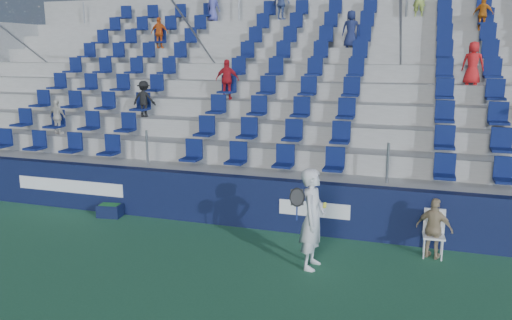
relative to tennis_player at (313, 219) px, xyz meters
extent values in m
plane|color=#2C6744|center=(-1.80, -1.32, -0.97)|extent=(70.00, 70.00, 0.00)
cube|color=#10173A|center=(-1.80, 1.83, -0.37)|extent=(24.00, 0.30, 1.20)
cube|color=white|center=(-6.80, 1.67, -0.35)|extent=(3.20, 0.02, 0.34)
cube|color=white|center=(-0.30, 1.67, -0.35)|extent=(1.60, 0.02, 0.34)
cube|color=#A4A49F|center=(-1.80, 2.40, -0.37)|extent=(24.00, 0.85, 1.20)
cube|color=#A4A49F|center=(-1.80, 3.25, -0.12)|extent=(24.00, 0.85, 1.70)
cube|color=#A4A49F|center=(-1.80, 4.10, 0.13)|extent=(24.00, 0.85, 2.20)
cube|color=#A4A49F|center=(-1.80, 4.95, 0.38)|extent=(24.00, 0.85, 2.70)
cube|color=#A4A49F|center=(-1.80, 5.80, 0.63)|extent=(24.00, 0.85, 3.20)
cube|color=#A4A49F|center=(-1.80, 6.65, 0.88)|extent=(24.00, 0.85, 3.70)
cube|color=#A4A49F|center=(-1.80, 7.50, 1.13)|extent=(24.00, 0.85, 4.20)
cube|color=#A4A49F|center=(-1.80, 8.35, 1.38)|extent=(24.00, 0.85, 4.70)
cube|color=#A4A49F|center=(-1.80, 9.20, 1.63)|extent=(24.00, 0.85, 5.20)
cube|color=#A4A49F|center=(-1.80, 9.88, 2.13)|extent=(24.00, 0.50, 6.20)
cube|color=#0C184D|center=(-1.80, 2.40, 0.58)|extent=(16.05, 0.50, 0.70)
cube|color=#0C184D|center=(-1.80, 3.25, 1.08)|extent=(16.05, 0.50, 0.70)
cube|color=#0C184D|center=(-1.80, 4.10, 1.58)|extent=(16.05, 0.50, 0.70)
cube|color=#0C184D|center=(-1.80, 4.95, 2.08)|extent=(16.05, 0.50, 0.70)
cube|color=#0C184D|center=(-1.80, 5.80, 2.58)|extent=(16.05, 0.50, 0.70)
cube|color=#0C184D|center=(-1.80, 6.65, 3.08)|extent=(16.05, 0.50, 0.70)
cube|color=#0C184D|center=(-1.80, 7.50, 3.58)|extent=(16.05, 0.50, 0.70)
cube|color=#0C184D|center=(-1.80, 8.35, 4.08)|extent=(16.05, 0.50, 0.70)
cube|color=#0C184D|center=(-1.80, 9.20, 4.58)|extent=(16.05, 0.50, 0.70)
cylinder|color=gray|center=(-4.80, 5.80, 3.38)|extent=(0.06, 7.68, 4.55)
cylinder|color=gray|center=(1.20, 5.80, 3.38)|extent=(0.06, 7.68, 4.55)
cylinder|color=gray|center=(-11.60, 5.80, 3.38)|extent=(0.06, 7.68, 4.55)
imported|color=#454898|center=(-5.76, 9.15, 4.78)|extent=(0.61, 0.47, 1.11)
imported|color=black|center=(-5.87, 4.05, 1.75)|extent=(0.71, 0.46, 1.05)
imported|color=#425793|center=(-3.11, 9.15, 4.81)|extent=(0.74, 0.50, 1.16)
imported|color=orange|center=(3.49, 8.30, 4.23)|extent=(0.63, 0.43, 1.00)
imported|color=red|center=(3.09, 5.75, 2.80)|extent=(0.61, 0.45, 1.14)
imported|color=#171F46|center=(-0.38, 7.45, 3.80)|extent=(0.61, 0.44, 1.15)
imported|color=red|center=(-3.58, 4.90, 2.31)|extent=(0.72, 0.41, 1.16)
imported|color=beige|center=(-8.26, 3.20, 1.24)|extent=(0.62, 0.32, 1.02)
imported|color=#D35518|center=(-7.12, 7.45, 3.77)|extent=(0.67, 0.35, 1.09)
imported|color=silver|center=(0.00, 0.00, 0.00)|extent=(0.51, 0.73, 1.94)
cylinder|color=navy|center=(-0.25, -0.25, 0.17)|extent=(0.03, 0.03, 0.28)
torus|color=black|center=(-0.25, -0.25, 0.47)|extent=(0.30, 0.17, 0.28)
plane|color=#262626|center=(-0.25, -0.25, 0.47)|extent=(0.30, 0.16, 0.29)
sphere|color=yellow|center=(0.25, -0.20, 0.32)|extent=(0.07, 0.07, 0.07)
sphere|color=yellow|center=(0.25, -0.14, 0.35)|extent=(0.07, 0.07, 0.07)
cube|color=white|center=(2.22, 1.23, -0.53)|extent=(0.44, 0.44, 0.04)
cube|color=white|center=(2.22, 1.43, -0.27)|extent=(0.42, 0.07, 0.52)
cylinder|color=white|center=(2.05, 1.06, -0.76)|extent=(0.03, 0.03, 0.42)
cylinder|color=white|center=(2.39, 1.06, -0.76)|extent=(0.03, 0.03, 0.42)
cylinder|color=white|center=(2.05, 1.40, -0.76)|extent=(0.03, 0.03, 0.42)
cylinder|color=white|center=(2.39, 1.40, -0.76)|extent=(0.03, 0.03, 0.42)
imported|color=tan|center=(2.22, 1.18, -0.35)|extent=(0.78, 0.53, 1.24)
cube|color=#0E1535|center=(-5.44, 1.43, -0.81)|extent=(0.62, 0.45, 0.32)
cube|color=#1E662D|center=(-5.44, 1.43, -0.74)|extent=(0.51, 0.34, 0.19)
camera|label=1|loc=(1.72, -8.86, 3.04)|focal=35.00mm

